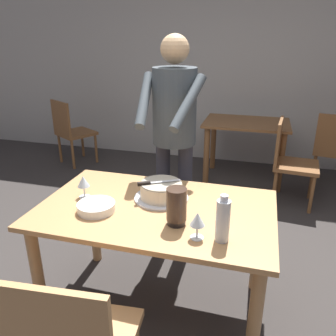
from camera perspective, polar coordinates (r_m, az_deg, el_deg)
name	(u,v)px	position (r m, az deg, el deg)	size (l,w,h in m)	color
ground_plane	(157,305)	(2.48, -1.82, -22.02)	(14.00, 14.00, 0.00)	#383330
back_wall	(224,63)	(4.83, 9.33, 16.97)	(10.00, 0.12, 2.70)	#BCB7AD
main_dining_table	(156,224)	(2.10, -2.02, -9.47)	(1.40, 0.86, 0.75)	tan
cake_on_platter	(162,191)	(2.12, -1.09, -3.92)	(0.34, 0.34, 0.11)	silver
cake_knife	(150,183)	(2.07, -3.03, -2.52)	(0.25, 0.15, 0.02)	silver
plate_stack	(96,207)	(2.03, -11.97, -6.43)	(0.22, 0.22, 0.05)	white
wine_glass_near	(83,182)	(2.18, -14.04, -2.31)	(0.08, 0.08, 0.14)	silver
wine_glass_far	(197,220)	(1.71, 4.98, -8.72)	(0.08, 0.08, 0.14)	silver
water_bottle	(223,220)	(1.70, 9.20, -8.65)	(0.07, 0.07, 0.25)	silver
hurricane_lamp	(177,206)	(1.82, 1.44, -6.47)	(0.11, 0.11, 0.21)	black
person_cutting_cake	(174,127)	(2.51, 1.01, 6.89)	(0.47, 0.56, 1.72)	#2D2D38
background_table	(246,135)	(4.24, 12.92, 5.47)	(1.00, 0.70, 0.74)	brown
background_chair_0	(335,148)	(4.37, 26.22, 3.07)	(0.51, 0.51, 0.90)	brown
background_chair_1	(71,130)	(4.87, -16.00, 6.18)	(0.60, 0.60, 0.90)	brown
background_chair_2	(289,159)	(3.78, 19.73, 1.40)	(0.48, 0.48, 0.90)	brown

